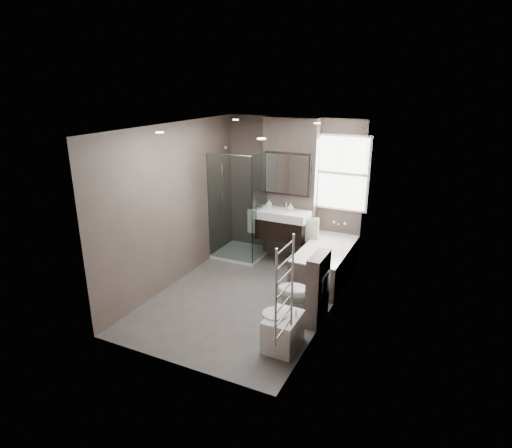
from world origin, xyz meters
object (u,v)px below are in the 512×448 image
Objects in this scene: bathtub at (326,262)px; toilet at (301,294)px; vanity at (283,224)px; bidet at (283,331)px.

bathtub is 1.34m from toilet.
vanity is 2.70m from bidet.
toilet is at bearing -59.75° from vanity.
bidet is at bearing -67.52° from vanity.
toilet is 0.80m from bidet.
bathtub is (0.92, -0.33, -0.43)m from vanity.
vanity is at bearing 160.63° from bathtub.
vanity is 1.07m from bathtub.
toilet is (0.97, -1.66, -0.38)m from vanity.
vanity is 0.59× the size of bathtub.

